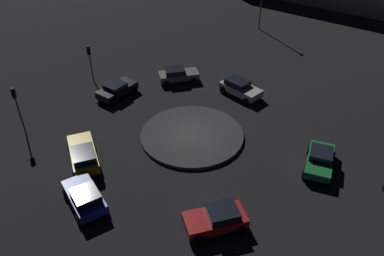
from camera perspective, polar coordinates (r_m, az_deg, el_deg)
The scene contains 11 objects.
ground_plane at distance 32.75m, azimuth 0.00°, elevation -1.22°, with size 116.14×116.14×0.00m, color black.
roundabout_island at distance 32.66m, azimuth 0.00°, elevation -1.02°, with size 8.66×8.66×0.28m, color #383838.
car_blue at distance 27.38m, azimuth -15.49°, elevation -9.71°, with size 3.42×4.34×1.50m.
car_red at distance 25.15m, azimuth 3.65°, elevation -13.12°, with size 4.17×2.68×1.52m.
car_black at distance 38.51m, azimuth -10.98°, elevation 5.59°, with size 4.11×4.24×1.42m.
car_grey at distance 40.45m, azimuth -2.11°, elevation 7.85°, with size 4.23×2.42×1.45m.
car_silver at distance 38.24m, azimuth 7.05°, elevation 5.89°, with size 4.01×4.38×1.54m.
car_yellow at distance 30.71m, azimuth -15.68°, elevation -3.75°, with size 3.01×4.90×1.62m.
car_green at distance 30.78m, azimuth 18.29°, elevation -4.42°, with size 3.51×4.49×1.43m.
traffic_light_northwest at distance 40.79m, azimuth -14.79°, elevation 10.11°, with size 0.38×0.39×3.92m.
traffic_light_west at distance 34.45m, azimuth -24.38°, elevation 3.51°, with size 0.37×0.33×4.38m.
Camera 1 is at (-2.78, -25.97, 19.76)m, focal length 36.32 mm.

